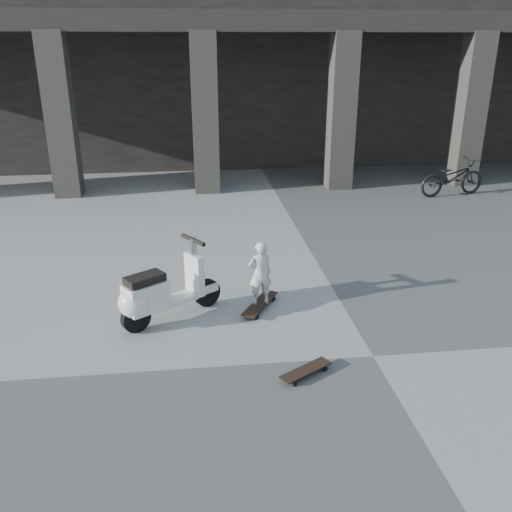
{
  "coord_description": "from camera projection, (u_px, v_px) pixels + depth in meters",
  "views": [
    {
      "loc": [
        -2.19,
        -5.71,
        3.72
      ],
      "look_at": [
        -1.26,
        1.99,
        0.65
      ],
      "focal_mm": 38.0,
      "sensor_mm": 36.0,
      "label": 1
    }
  ],
  "objects": [
    {
      "name": "skateboard_spare",
      "position": [
        306.0,
        371.0,
        6.46
      ],
      "size": [
        0.7,
        0.52,
        0.08
      ],
      "rotation": [
        0.0,
        0.0,
        0.55
      ],
      "color": "black",
      "rests_on": "ground"
    },
    {
      "name": "child",
      "position": [
        260.0,
        273.0,
        7.91
      ],
      "size": [
        0.39,
        0.29,
        0.97
      ],
      "primitive_type": "imported",
      "rotation": [
        0.0,
        0.0,
        3.32
      ],
      "color": "beige",
      "rests_on": "longboard"
    },
    {
      "name": "longboard",
      "position": [
        260.0,
        304.0,
        8.09
      ],
      "size": [
        0.65,
        0.91,
        0.09
      ],
      "rotation": [
        0.0,
        0.0,
        1.04
      ],
      "color": "black",
      "rests_on": "ground"
    },
    {
      "name": "ground",
      "position": [
        373.0,
        356.0,
        6.88
      ],
      "size": [
        90.0,
        90.0,
        0.0
      ],
      "primitive_type": "plane",
      "color": "#4D4D4B",
      "rests_on": "ground"
    },
    {
      "name": "colonnade",
      "position": [
        251.0,
        64.0,
        18.48
      ],
      "size": [
        28.0,
        8.82,
        6.0
      ],
      "color": "black",
      "rests_on": "ground"
    },
    {
      "name": "scooter",
      "position": [
        155.0,
        295.0,
        7.51
      ],
      "size": [
        1.42,
        1.06,
        1.14
      ],
      "rotation": [
        0.0,
        0.0,
        0.59
      ],
      "color": "black",
      "rests_on": "ground"
    },
    {
      "name": "bicycle",
      "position": [
        452.0,
        177.0,
        13.95
      ],
      "size": [
        1.9,
        0.96,
        0.96
      ],
      "primitive_type": "imported",
      "rotation": [
        0.0,
        0.0,
        1.76
      ],
      "color": "black",
      "rests_on": "ground"
    }
  ]
}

